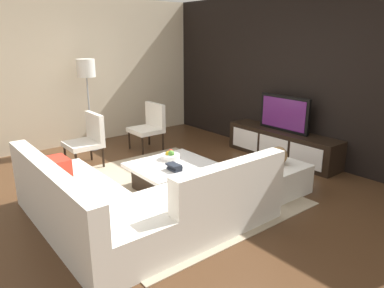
% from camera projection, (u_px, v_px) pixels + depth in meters
% --- Properties ---
extents(ground_plane, '(14.00, 14.00, 0.00)m').
position_uv_depth(ground_plane, '(171.00, 193.00, 4.98)').
color(ground_plane, '#4C301C').
extents(feature_wall_back, '(6.40, 0.12, 2.80)m').
position_uv_depth(feature_wall_back, '(298.00, 77.00, 6.20)').
color(feature_wall_back, black).
rests_on(feature_wall_back, ground).
extents(side_wall_left, '(0.12, 5.20, 2.80)m').
position_uv_depth(side_wall_left, '(83.00, 72.00, 7.09)').
color(side_wall_left, beige).
rests_on(side_wall_left, ground).
extents(area_rug, '(3.13, 2.61, 0.01)m').
position_uv_depth(area_rug, '(167.00, 191.00, 5.05)').
color(area_rug, tan).
rests_on(area_rug, ground).
extents(media_console, '(2.12, 0.49, 0.50)m').
position_uv_depth(media_console, '(282.00, 145.00, 6.34)').
color(media_console, black).
rests_on(media_console, ground).
extents(television, '(0.98, 0.06, 0.61)m').
position_uv_depth(television, '(284.00, 114.00, 6.18)').
color(television, black).
rests_on(television, media_console).
extents(sectional_couch, '(2.35, 2.35, 0.83)m').
position_uv_depth(sectional_couch, '(133.00, 205.00, 4.00)').
color(sectional_couch, white).
rests_on(sectional_couch, ground).
extents(coffee_table, '(0.95, 1.08, 0.38)m').
position_uv_depth(coffee_table, '(172.00, 176.00, 5.05)').
color(coffee_table, black).
rests_on(coffee_table, ground).
extents(accent_chair_near, '(0.56, 0.53, 0.87)m').
position_uv_depth(accent_chair_near, '(88.00, 137.00, 5.93)').
color(accent_chair_near, black).
rests_on(accent_chair_near, ground).
extents(floor_lamp, '(0.33, 0.33, 1.69)m').
position_uv_depth(floor_lamp, '(86.00, 74.00, 6.53)').
color(floor_lamp, '#A5A5AA').
rests_on(floor_lamp, ground).
extents(ottoman, '(0.70, 0.70, 0.40)m').
position_uv_depth(ottoman, '(277.00, 178.00, 4.99)').
color(ottoman, white).
rests_on(ottoman, ground).
extents(fruit_bowl, '(0.28, 0.28, 0.14)m').
position_uv_depth(fruit_bowl, '(170.00, 156.00, 5.19)').
color(fruit_bowl, silver).
rests_on(fruit_bowl, coffee_table).
extents(accent_chair_far, '(0.57, 0.52, 0.87)m').
position_uv_depth(accent_chair_far, '(150.00, 124.00, 6.82)').
color(accent_chair_far, black).
rests_on(accent_chair_far, ground).
extents(decorative_ball, '(0.24, 0.24, 0.24)m').
position_uv_depth(decorative_ball, '(278.00, 156.00, 4.90)').
color(decorative_ball, '#997247').
rests_on(decorative_ball, ottoman).
extents(book_stack, '(0.21, 0.14, 0.09)m').
position_uv_depth(book_stack, '(174.00, 167.00, 4.75)').
color(book_stack, '#1E232D').
rests_on(book_stack, coffee_table).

